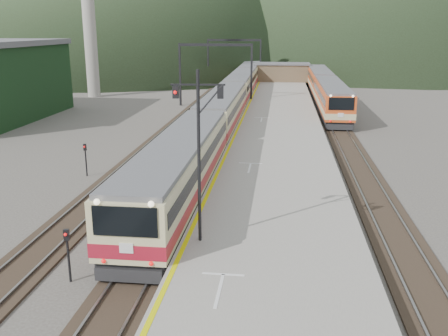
# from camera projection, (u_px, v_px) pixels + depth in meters

# --- Properties ---
(track_main) EXTENTS (2.60, 200.00, 0.23)m
(track_main) POSITION_uv_depth(u_px,v_px,m) (224.00, 128.00, 50.73)
(track_main) COLOR black
(track_main) RESTS_ON ground
(track_far) EXTENTS (2.60, 200.00, 0.23)m
(track_far) POSITION_uv_depth(u_px,v_px,m) (176.00, 127.00, 51.28)
(track_far) COLOR black
(track_far) RESTS_ON ground
(track_second) EXTENTS (2.60, 200.00, 0.23)m
(track_second) POSITION_uv_depth(u_px,v_px,m) (339.00, 131.00, 49.45)
(track_second) COLOR black
(track_second) RESTS_ON ground
(platform) EXTENTS (8.00, 100.00, 1.00)m
(platform) POSITION_uv_depth(u_px,v_px,m) (279.00, 129.00, 48.07)
(platform) COLOR gray
(platform) RESTS_ON ground
(gantry_near) EXTENTS (9.55, 0.25, 8.00)m
(gantry_near) POSITION_uv_depth(u_px,v_px,m) (215.00, 63.00, 63.88)
(gantry_near) COLOR black
(gantry_near) RESTS_ON ground
(gantry_far) EXTENTS (9.55, 0.25, 8.00)m
(gantry_far) POSITION_uv_depth(u_px,v_px,m) (234.00, 53.00, 87.78)
(gantry_far) COLOR black
(gantry_far) RESTS_ON ground
(station_shed) EXTENTS (9.40, 4.40, 3.10)m
(station_shed) POSITION_uv_depth(u_px,v_px,m) (282.00, 72.00, 85.75)
(station_shed) COLOR brown
(station_shed) RESTS_ON platform
(main_train) EXTENTS (3.10, 84.90, 3.79)m
(main_train) POSITION_uv_depth(u_px,v_px,m) (234.00, 95.00, 59.69)
(main_train) COLOR #C5BB86
(main_train) RESTS_ON track_main
(second_train) EXTENTS (2.95, 40.12, 3.60)m
(second_train) POSITION_uv_depth(u_px,v_px,m) (325.00, 88.00, 67.49)
(second_train) COLOR #CE4C1D
(second_train) RESTS_ON track_second
(signal_mast) EXTENTS (2.20, 0.32, 7.33)m
(signal_mast) POSITION_uv_depth(u_px,v_px,m) (199.00, 140.00, 20.51)
(signal_mast) COLOR black
(signal_mast) RESTS_ON platform
(short_signal_a) EXTENTS (0.25, 0.21, 2.27)m
(short_signal_a) POSITION_uv_depth(u_px,v_px,m) (68.00, 248.00, 19.81)
(short_signal_a) COLOR black
(short_signal_a) RESTS_ON ground
(short_signal_b) EXTENTS (0.24, 0.19, 2.27)m
(short_signal_b) POSITION_uv_depth(u_px,v_px,m) (185.00, 124.00, 45.49)
(short_signal_b) COLOR black
(short_signal_b) RESTS_ON ground
(short_signal_c) EXTENTS (0.26, 0.22, 2.27)m
(short_signal_c) POSITION_uv_depth(u_px,v_px,m) (86.00, 155.00, 34.20)
(short_signal_c) COLOR black
(short_signal_c) RESTS_ON ground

